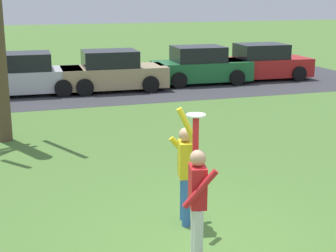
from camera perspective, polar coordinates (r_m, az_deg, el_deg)
The scene contains 10 objects.
ground_plane at distance 8.26m, azimuth 3.79°, elevation -12.34°, with size 120.00×120.00×0.00m, color #4C7533.
person_catcher at distance 7.25m, azimuth 3.31°, elevation -7.75°, with size 0.49×0.58×2.08m.
person_defender at distance 8.37m, azimuth 1.96°, elevation -4.63°, with size 0.51×0.61×2.04m.
frisbee_disc at distance 7.12m, azimuth 3.15°, elevation 1.23°, with size 0.27×0.27×0.02m, color white.
parked_car_silver at distance 20.18m, azimuth -15.61°, elevation 5.46°, with size 4.16×2.16×1.59m.
parked_car_tan at distance 20.41m, azimuth -6.17°, elevation 6.01°, with size 4.16×2.16×1.59m.
parked_car_green at distance 21.95m, azimuth 3.65°, elevation 6.66°, with size 4.16×2.16×1.59m.
parked_car_red at distance 23.37m, azimuth 10.58°, elevation 6.93°, with size 4.16×2.16×1.59m.
parking_strip at distance 20.87m, azimuth -5.40°, elevation 4.20°, with size 22.81×6.40×0.01m, color #38383D.
field_cone_orange at distance 10.11m, azimuth 3.54°, elevation -6.15°, with size 0.26×0.26×0.32m, color orange.
Camera 1 is at (-2.74, -6.83, 3.73)m, focal length 54.48 mm.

